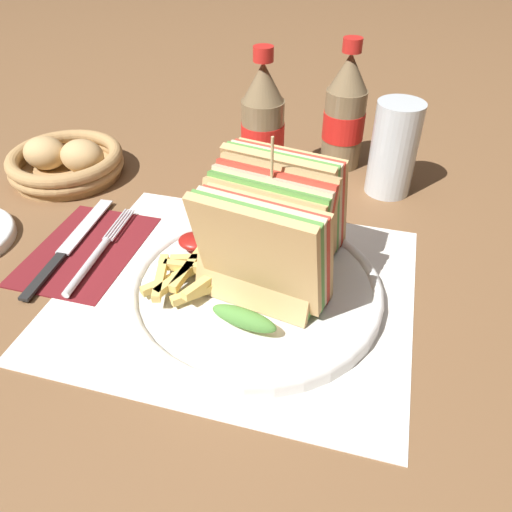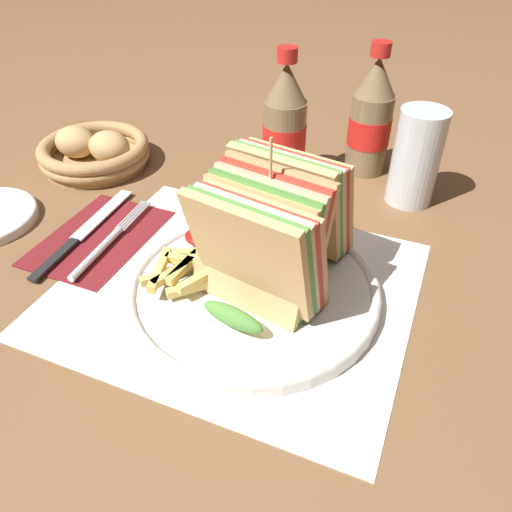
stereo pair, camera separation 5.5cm
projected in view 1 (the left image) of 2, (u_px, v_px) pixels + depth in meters
ground_plane at (251, 306)px, 0.55m from camera, size 4.00×4.00×0.00m
placemat at (237, 289)px, 0.57m from camera, size 0.39×0.33×0.00m
plate_main at (251, 288)px, 0.56m from camera, size 0.28×0.28×0.02m
club_sandwich at (272, 229)px, 0.52m from camera, size 0.15×0.22×0.17m
fries_pile at (186, 274)px, 0.54m from camera, size 0.09×0.09×0.02m
ketchup_blob at (195, 241)px, 0.60m from camera, size 0.04×0.03×0.01m
napkin at (86, 249)px, 0.63m from camera, size 0.12×0.18×0.00m
fork at (95, 256)px, 0.60m from camera, size 0.02×0.18×0.01m
knife at (69, 245)px, 0.63m from camera, size 0.03×0.21×0.00m
coke_bottle_near at (263, 126)px, 0.72m from camera, size 0.06×0.06×0.19m
coke_bottle_far at (345, 114)px, 0.76m from camera, size 0.06×0.06×0.19m
glass_near at (393, 155)px, 0.71m from camera, size 0.07×0.07×0.13m
bread_basket at (66, 162)px, 0.76m from camera, size 0.17×0.17×0.06m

